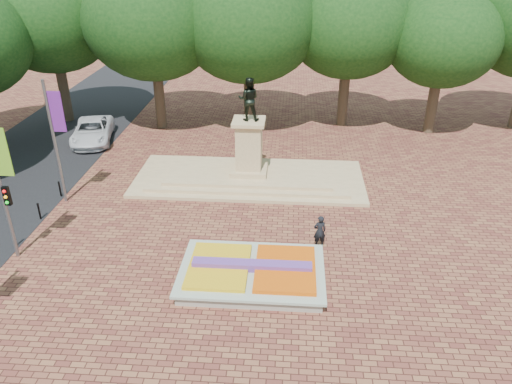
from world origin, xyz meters
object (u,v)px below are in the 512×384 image
(flower_bed, at_px, (253,272))
(pedestrian, at_px, (320,231))
(van, at_px, (92,131))
(monument, at_px, (249,167))

(flower_bed, relative_size, pedestrian, 3.74)
(flower_bed, height_order, van, van)
(van, bearing_deg, flower_bed, -63.39)
(flower_bed, xyz_separation_m, pedestrian, (3.00, 2.89, 0.46))
(monument, relative_size, van, 2.46)
(monument, distance_m, pedestrian, 8.17)
(flower_bed, relative_size, van, 1.11)
(monument, xyz_separation_m, pedestrian, (4.03, -7.11, -0.04))
(van, bearing_deg, pedestrian, -51.71)
(monument, bearing_deg, pedestrian, -60.46)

